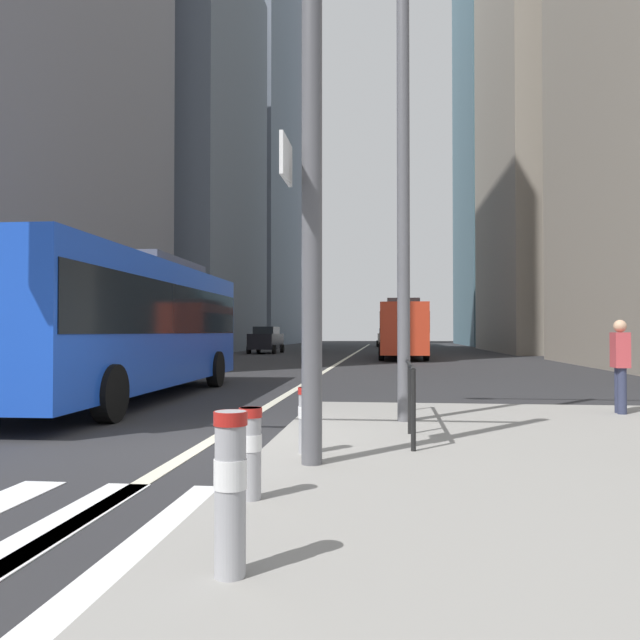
% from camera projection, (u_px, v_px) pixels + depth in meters
% --- Properties ---
extents(ground_plane, '(160.00, 160.00, 0.00)m').
position_uv_depth(ground_plane, '(334.00, 366.00, 28.61)').
color(ground_plane, '#28282B').
extents(lane_centre_line, '(0.20, 80.00, 0.01)m').
position_uv_depth(lane_centre_line, '(348.00, 357.00, 38.54)').
color(lane_centre_line, beige).
rests_on(lane_centre_line, ground).
extents(office_tower_left_mid, '(13.14, 19.55, 33.61)m').
position_uv_depth(office_tower_left_mid, '(167.00, 150.00, 52.64)').
color(office_tower_left_mid, slate).
rests_on(office_tower_left_mid, ground).
extents(office_tower_left_far, '(12.04, 23.57, 54.34)m').
position_uv_depth(office_tower_left_far, '(242.00, 129.00, 79.26)').
color(office_tower_left_far, slate).
rests_on(office_tower_left_far, ground).
extents(office_tower_right_mid, '(12.61, 19.35, 55.13)m').
position_uv_depth(office_tower_right_mid, '(571.00, 6.00, 50.08)').
color(office_tower_right_mid, gray).
rests_on(office_tower_right_mid, ground).
extents(office_tower_right_far, '(11.57, 21.47, 57.17)m').
position_uv_depth(office_tower_right_far, '(510.00, 107.00, 75.30)').
color(office_tower_right_far, slate).
rests_on(office_tower_right_far, ground).
extents(city_bus_blue_oncoming, '(2.85, 11.01, 3.40)m').
position_uv_depth(city_bus_blue_oncoming, '(125.00, 320.00, 14.36)').
color(city_bus_blue_oncoming, blue).
rests_on(city_bus_blue_oncoming, ground).
extents(sedan_white_oncoming, '(2.11, 4.34, 1.94)m').
position_uv_depth(sedan_white_oncoming, '(21.00, 354.00, 16.20)').
color(sedan_white_oncoming, silver).
rests_on(sedan_white_oncoming, ground).
extents(city_bus_red_receding, '(2.75, 11.77, 3.40)m').
position_uv_depth(city_bus_red_receding, '(402.00, 327.00, 37.57)').
color(city_bus_red_receding, red).
rests_on(city_bus_red_receding, ground).
extents(car_oncoming_mid, '(2.10, 4.49, 1.94)m').
position_uv_depth(car_oncoming_mid, '(266.00, 340.00, 45.78)').
color(car_oncoming_mid, black).
rests_on(car_oncoming_mid, ground).
extents(car_receding_near, '(2.18, 4.41, 1.94)m').
position_uv_depth(car_receding_near, '(386.00, 337.00, 66.34)').
color(car_receding_near, '#B2A899').
rests_on(car_receding_near, ground).
extents(car_receding_far, '(2.13, 4.51, 1.94)m').
position_uv_depth(car_receding_far, '(402.00, 338.00, 62.37)').
color(car_receding_far, '#232838').
rests_on(car_receding_far, ground).
extents(traffic_signal_gantry, '(5.60, 0.65, 6.00)m').
position_uv_depth(traffic_signal_gantry, '(146.00, 102.00, 6.91)').
color(traffic_signal_gantry, '#515156').
rests_on(traffic_signal_gantry, median_island).
extents(street_lamp_post, '(5.50, 0.32, 8.00)m').
position_uv_depth(street_lamp_post, '(403.00, 97.00, 9.93)').
color(street_lamp_post, '#56565B').
rests_on(street_lamp_post, median_island).
extents(bollard_front, '(0.20, 0.20, 0.94)m').
position_uv_depth(bollard_front, '(230.00, 485.00, 3.60)').
color(bollard_front, '#99999E').
rests_on(bollard_front, median_island).
extents(bollard_left, '(0.20, 0.20, 0.76)m').
position_uv_depth(bollard_left, '(250.00, 448.00, 5.25)').
color(bollard_left, '#99999E').
rests_on(bollard_left, median_island).
extents(bollard_right, '(0.20, 0.20, 0.76)m').
position_uv_depth(bollard_right, '(306.00, 416.00, 7.25)').
color(bollard_right, '#99999E').
rests_on(bollard_right, median_island).
extents(pedestrian_railing, '(0.06, 3.84, 0.98)m').
position_uv_depth(pedestrian_railing, '(408.00, 379.00, 9.26)').
color(pedestrian_railing, black).
rests_on(pedestrian_railing, median_island).
extents(pedestrian_waiting, '(0.26, 0.39, 1.61)m').
position_uv_depth(pedestrian_waiting, '(620.00, 362.00, 10.78)').
color(pedestrian_waiting, '#2D334C').
rests_on(pedestrian_waiting, median_island).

